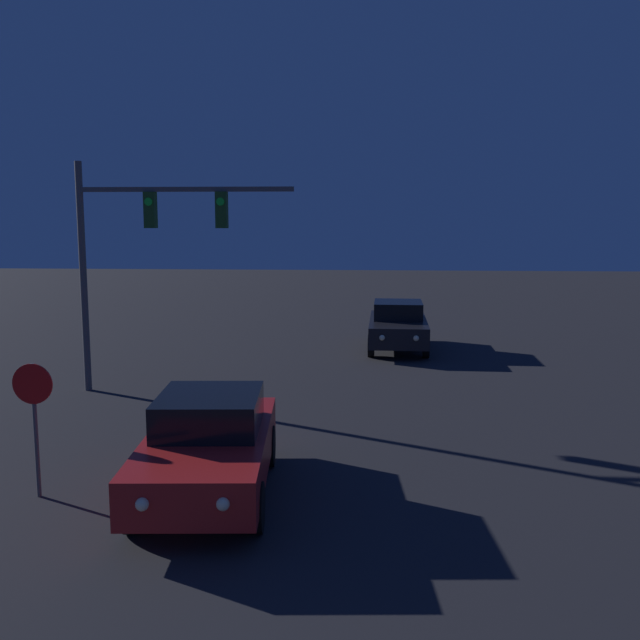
# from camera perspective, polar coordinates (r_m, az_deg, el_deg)

# --- Properties ---
(car_near) EXTENTS (2.23, 4.67, 1.63)m
(car_near) POSITION_cam_1_polar(r_m,az_deg,el_deg) (11.82, -8.89, -9.84)
(car_near) COLOR #B21E1E
(car_near) RESTS_ON ground_plane
(car_far) EXTENTS (2.05, 4.61, 1.63)m
(car_far) POSITION_cam_1_polar(r_m,az_deg,el_deg) (24.46, 6.25, -0.43)
(car_far) COLOR black
(car_far) RESTS_ON ground_plane
(traffic_signal_mast) EXTENTS (5.52, 0.30, 5.88)m
(traffic_signal_mast) POSITION_cam_1_polar(r_m,az_deg,el_deg) (18.68, -14.38, 6.37)
(traffic_signal_mast) COLOR #4C4C51
(traffic_signal_mast) RESTS_ON ground_plane
(stop_sign) EXTENTS (0.65, 0.07, 2.19)m
(stop_sign) POSITION_cam_1_polar(r_m,az_deg,el_deg) (12.25, -21.91, -6.37)
(stop_sign) COLOR #4C4C51
(stop_sign) RESTS_ON ground_plane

